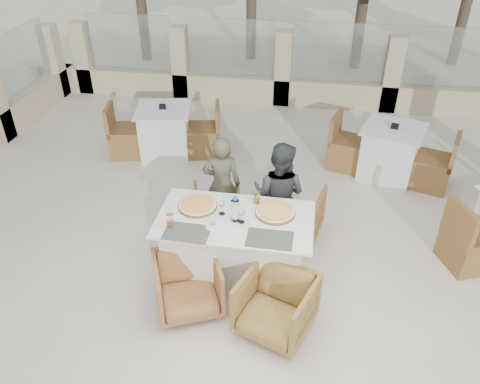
% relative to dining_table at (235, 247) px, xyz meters
% --- Properties ---
extents(ground, '(80.00, 80.00, 0.00)m').
position_rel_dining_table_xyz_m(ground, '(0.07, 0.10, -0.39)').
color(ground, beige).
rests_on(ground, ground).
extents(sand_patch, '(30.00, 16.00, 0.01)m').
position_rel_dining_table_xyz_m(sand_patch, '(0.07, 14.10, -0.38)').
color(sand_patch, '#EEE5C2').
rests_on(sand_patch, ground).
extents(perimeter_wall_far, '(10.00, 0.34, 1.60)m').
position_rel_dining_table_xyz_m(perimeter_wall_far, '(0.07, 4.90, 0.42)').
color(perimeter_wall_far, '#C9B68D').
rests_on(perimeter_wall_far, ground).
extents(dining_table, '(1.60, 0.90, 0.77)m').
position_rel_dining_table_xyz_m(dining_table, '(0.00, 0.00, 0.00)').
color(dining_table, silver).
rests_on(dining_table, ground).
extents(placemat_near_left, '(0.46, 0.31, 0.00)m').
position_rel_dining_table_xyz_m(placemat_near_left, '(-0.43, -0.30, 0.39)').
color(placemat_near_left, '#534E47').
rests_on(placemat_near_left, dining_table).
extents(placemat_near_right, '(0.45, 0.30, 0.00)m').
position_rel_dining_table_xyz_m(placemat_near_right, '(0.38, -0.27, 0.39)').
color(placemat_near_right, '#504C44').
rests_on(placemat_near_right, dining_table).
extents(pizza_left, '(0.52, 0.52, 0.05)m').
position_rel_dining_table_xyz_m(pizza_left, '(-0.42, 0.13, 0.41)').
color(pizza_left, orange).
rests_on(pizza_left, dining_table).
extents(pizza_right, '(0.55, 0.55, 0.05)m').
position_rel_dining_table_xyz_m(pizza_right, '(0.39, 0.15, 0.41)').
color(pizza_right, orange).
rests_on(pizza_right, dining_table).
extents(water_bottle, '(0.11, 0.11, 0.29)m').
position_rel_dining_table_xyz_m(water_bottle, '(0.01, -0.02, 0.53)').
color(water_bottle, '#ACCEE2').
rests_on(water_bottle, dining_table).
extents(wine_glass_centre, '(0.09, 0.09, 0.18)m').
position_rel_dining_table_xyz_m(wine_glass_centre, '(-0.15, 0.06, 0.48)').
color(wine_glass_centre, white).
rests_on(wine_glass_centre, dining_table).
extents(wine_glass_near, '(0.09, 0.09, 0.18)m').
position_rel_dining_table_xyz_m(wine_glass_near, '(0.07, -0.05, 0.48)').
color(wine_glass_near, white).
rests_on(wine_glass_near, dining_table).
extents(beer_glass_left, '(0.09, 0.09, 0.14)m').
position_rel_dining_table_xyz_m(beer_glass_left, '(-0.62, -0.22, 0.45)').
color(beer_glass_left, orange).
rests_on(beer_glass_left, dining_table).
extents(beer_glass_right, '(0.08, 0.08, 0.13)m').
position_rel_dining_table_xyz_m(beer_glass_right, '(0.18, 0.32, 0.45)').
color(beer_glass_right, orange).
rests_on(beer_glass_right, dining_table).
extents(olive_dish, '(0.14, 0.14, 0.04)m').
position_rel_dining_table_xyz_m(olive_dish, '(-0.20, -0.17, 0.41)').
color(olive_dish, white).
rests_on(olive_dish, dining_table).
extents(armchair_far_left, '(0.68, 0.69, 0.53)m').
position_rel_dining_table_xyz_m(armchair_far_left, '(-0.38, 0.85, -0.12)').
color(armchair_far_left, olive).
rests_on(armchair_far_left, ground).
extents(armchair_far_right, '(0.81, 0.83, 0.64)m').
position_rel_dining_table_xyz_m(armchair_far_right, '(0.55, 0.81, -0.07)').
color(armchair_far_right, brown).
rests_on(armchair_far_right, ground).
extents(armchair_near_left, '(0.84, 0.85, 0.59)m').
position_rel_dining_table_xyz_m(armchair_near_left, '(-0.39, -0.53, -0.09)').
color(armchair_near_left, '#9C6638').
rests_on(armchair_near_left, ground).
extents(armchair_near_right, '(0.84, 0.85, 0.61)m').
position_rel_dining_table_xyz_m(armchair_near_right, '(0.50, -0.66, -0.08)').
color(armchair_near_right, olive).
rests_on(armchair_near_right, ground).
extents(diner_left, '(0.49, 0.36, 1.25)m').
position_rel_dining_table_xyz_m(diner_left, '(-0.31, 0.83, 0.24)').
color(diner_left, '#4B4D38').
rests_on(diner_left, ground).
extents(diner_right, '(0.75, 0.65, 1.31)m').
position_rel_dining_table_xyz_m(diner_right, '(0.39, 0.69, 0.27)').
color(diner_right, '#333538').
rests_on(diner_right, ground).
extents(bg_table_a, '(1.77, 1.12, 0.77)m').
position_rel_dining_table_xyz_m(bg_table_a, '(-1.56, 2.56, 0.00)').
color(bg_table_a, silver).
rests_on(bg_table_a, ground).
extents(bg_table_b, '(1.81, 1.27, 0.77)m').
position_rel_dining_table_xyz_m(bg_table_b, '(1.84, 2.43, 0.00)').
color(bg_table_b, silver).
rests_on(bg_table_b, ground).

